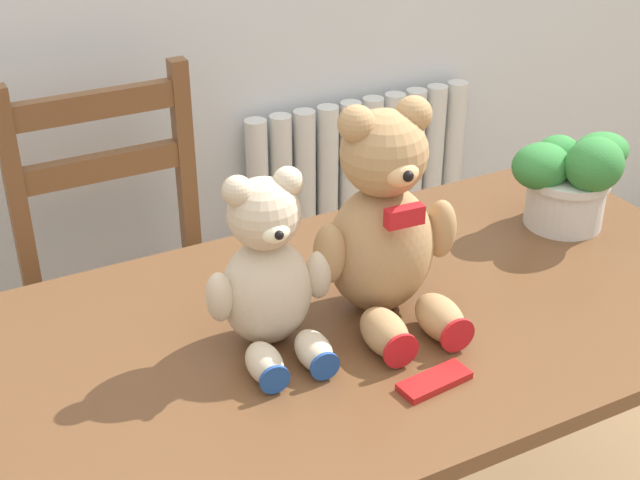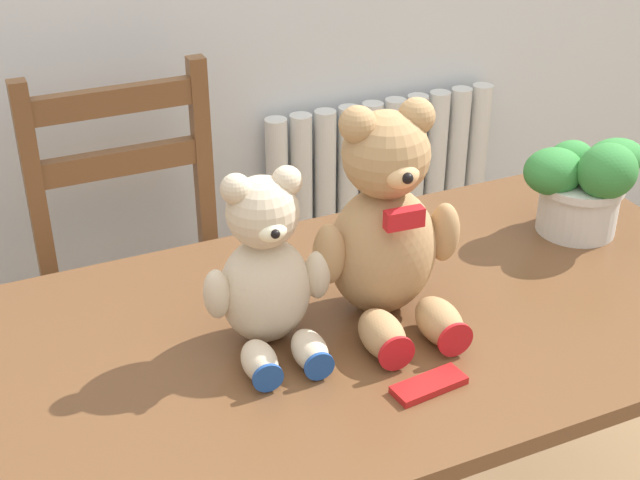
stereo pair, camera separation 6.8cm
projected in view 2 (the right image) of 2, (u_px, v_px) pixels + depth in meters
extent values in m
cylinder|color=silver|center=(279.00, 238.00, 2.50)|extent=(0.06, 0.06, 0.71)
cylinder|color=silver|center=(302.00, 233.00, 2.52)|extent=(0.06, 0.06, 0.71)
cylinder|color=silver|center=(325.00, 228.00, 2.55)|extent=(0.06, 0.06, 0.71)
cylinder|color=silver|center=(347.00, 223.00, 2.58)|extent=(0.06, 0.06, 0.71)
cylinder|color=silver|center=(369.00, 218.00, 2.60)|extent=(0.06, 0.06, 0.71)
cylinder|color=silver|center=(391.00, 213.00, 2.63)|extent=(0.06, 0.06, 0.71)
cylinder|color=silver|center=(412.00, 209.00, 2.65)|extent=(0.06, 0.06, 0.71)
cylinder|color=silver|center=(433.00, 204.00, 2.68)|extent=(0.06, 0.06, 0.71)
cylinder|color=silver|center=(453.00, 200.00, 2.71)|extent=(0.06, 0.06, 0.71)
cylinder|color=silver|center=(473.00, 196.00, 2.73)|extent=(0.06, 0.06, 0.71)
cube|color=silver|center=(377.00, 311.00, 2.78)|extent=(0.72, 0.10, 0.04)
cube|color=brown|center=(365.00, 325.00, 1.51)|extent=(1.42, 0.73, 0.03)
cube|color=brown|center=(543.00, 316.00, 2.17)|extent=(0.06, 0.06, 0.69)
cube|color=brown|center=(152.00, 304.00, 2.05)|extent=(0.43, 0.39, 0.03)
cube|color=brown|center=(262.00, 403.00, 2.09)|extent=(0.04, 0.04, 0.42)
cube|color=brown|center=(95.00, 451.00, 1.95)|extent=(0.04, 0.04, 0.42)
cube|color=brown|center=(208.00, 239.00, 2.25)|extent=(0.04, 0.04, 0.95)
cube|color=brown|center=(49.00, 273.00, 2.10)|extent=(0.04, 0.04, 0.95)
cube|color=brown|center=(113.00, 101.00, 1.98)|extent=(0.35, 0.03, 0.06)
cube|color=brown|center=(120.00, 162.00, 2.05)|extent=(0.35, 0.03, 0.06)
ellipsoid|color=beige|center=(265.00, 290.00, 1.41)|extent=(0.16, 0.13, 0.18)
sphere|color=beige|center=(263.00, 212.00, 1.34)|extent=(0.11, 0.11, 0.11)
sphere|color=beige|center=(287.00, 181.00, 1.33)|extent=(0.05, 0.05, 0.05)
sphere|color=beige|center=(236.00, 189.00, 1.31)|extent=(0.05, 0.05, 0.05)
ellipsoid|color=white|center=(271.00, 230.00, 1.31)|extent=(0.05, 0.05, 0.04)
sphere|color=black|center=(275.00, 234.00, 1.29)|extent=(0.01, 0.01, 0.01)
ellipsoid|color=beige|center=(317.00, 275.00, 1.41)|extent=(0.05, 0.05, 0.08)
ellipsoid|color=beige|center=(217.00, 294.00, 1.36)|extent=(0.05, 0.05, 0.08)
ellipsoid|color=beige|center=(310.00, 350.00, 1.37)|extent=(0.06, 0.09, 0.05)
cylinder|color=#1E4793|center=(319.00, 366.00, 1.34)|extent=(0.05, 0.01, 0.05)
ellipsoid|color=beige|center=(259.00, 361.00, 1.35)|extent=(0.06, 0.09, 0.05)
cylinder|color=#1E4793|center=(268.00, 378.00, 1.31)|extent=(0.05, 0.01, 0.05)
ellipsoid|color=tan|center=(382.00, 250.00, 1.47)|extent=(0.19, 0.17, 0.23)
sphere|color=tan|center=(386.00, 154.00, 1.39)|extent=(0.14, 0.14, 0.14)
sphere|color=tan|center=(416.00, 116.00, 1.38)|extent=(0.06, 0.06, 0.06)
sphere|color=tan|center=(358.00, 125.00, 1.35)|extent=(0.06, 0.06, 0.06)
ellipsoid|color=#E5B279|center=(400.00, 174.00, 1.35)|extent=(0.06, 0.06, 0.04)
sphere|color=black|center=(408.00, 178.00, 1.33)|extent=(0.02, 0.02, 0.02)
ellipsoid|color=tan|center=(444.00, 232.00, 1.48)|extent=(0.06, 0.06, 0.11)
ellipsoid|color=tan|center=(329.00, 254.00, 1.41)|extent=(0.06, 0.06, 0.11)
ellipsoid|color=tan|center=(439.00, 321.00, 1.43)|extent=(0.07, 0.12, 0.07)
cylinder|color=red|center=(455.00, 340.00, 1.39)|extent=(0.06, 0.01, 0.06)
ellipsoid|color=tan|center=(382.00, 334.00, 1.40)|extent=(0.07, 0.12, 0.07)
cylinder|color=red|center=(397.00, 354.00, 1.36)|extent=(0.06, 0.01, 0.06)
cube|color=red|center=(404.00, 218.00, 1.37)|extent=(0.06, 0.02, 0.03)
cylinder|color=beige|center=(578.00, 206.00, 1.75)|extent=(0.15, 0.15, 0.11)
cylinder|color=beige|center=(581.00, 185.00, 1.72)|extent=(0.17, 0.17, 0.02)
ellipsoid|color=#337F38|center=(615.00, 158.00, 1.71)|extent=(0.12, 0.09, 0.07)
ellipsoid|color=#337F38|center=(571.00, 161.00, 1.74)|extent=(0.10, 0.08, 0.08)
ellipsoid|color=#337F38|center=(554.00, 171.00, 1.70)|extent=(0.12, 0.11, 0.09)
ellipsoid|color=#337F38|center=(607.00, 171.00, 1.66)|extent=(0.12, 0.10, 0.11)
cube|color=red|center=(428.00, 385.00, 1.33)|extent=(0.12, 0.06, 0.01)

